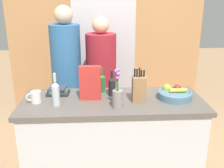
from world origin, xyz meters
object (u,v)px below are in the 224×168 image
object	(u,v)px
bottle_wine	(102,82)
person_at_sink	(67,74)
book_stack	(58,91)
flower_vase	(118,96)
person_in_blue	(101,79)
refrigerator	(104,60)
coffee_mug	(36,97)
bottle_oil	(112,86)
cereal_box	(90,83)
bottle_vinegar	(56,93)
knife_block	(139,89)
fruit_bowl	(174,94)

from	to	relation	value
bottle_wine	person_at_sink	size ratio (longest dim) A/B	0.14
book_stack	bottle_wine	distance (m)	0.41
flower_vase	person_in_blue	xyz separation A→B (m)	(-0.12, 0.91, -0.14)
refrigerator	coffee_mug	world-z (taller)	refrigerator
person_in_blue	coffee_mug	bearing A→B (deg)	-153.57
bottle_oil	bottle_wine	size ratio (longest dim) A/B	1.01
coffee_mug	person_in_blue	bearing A→B (deg)	52.96
cereal_box	bottle_vinegar	distance (m)	0.31
flower_vase	book_stack	xyz separation A→B (m)	(-0.53, 0.34, -0.08)
flower_vase	coffee_mug	distance (m)	0.71
cereal_box	bottle_vinegar	xyz separation A→B (m)	(-0.28, -0.12, -0.04)
person_at_sink	bottle_oil	bearing A→B (deg)	-44.89
cereal_box	person_at_sink	bearing A→B (deg)	112.30
book_stack	person_in_blue	size ratio (longest dim) A/B	0.13
bottle_vinegar	knife_block	bearing A→B (deg)	4.62
bottle_wine	person_at_sink	world-z (taller)	person_at_sink
refrigerator	cereal_box	bearing A→B (deg)	-96.38
knife_block	coffee_mug	size ratio (longest dim) A/B	2.36
coffee_mug	bottle_vinegar	size ratio (longest dim) A/B	0.45
bottle_wine	person_in_blue	distance (m)	0.54
bottle_vinegar	cereal_box	bearing A→B (deg)	23.29
person_in_blue	knife_block	bearing A→B (deg)	-94.65
flower_vase	book_stack	distance (m)	0.63
knife_block	cereal_box	bearing A→B (deg)	171.15
refrigerator	person_in_blue	world-z (taller)	refrigerator
fruit_bowl	knife_block	world-z (taller)	knife_block
bottle_oil	person_at_sink	distance (m)	0.77
bottle_oil	book_stack	bearing A→B (deg)	172.48
refrigerator	coffee_mug	distance (m)	1.52
coffee_mug	person_at_sink	world-z (taller)	person_at_sink
cereal_box	book_stack	size ratio (longest dim) A/B	1.45
book_stack	person_at_sink	bearing A→B (deg)	87.53
flower_vase	bottle_oil	distance (m)	0.28
cereal_box	knife_block	bearing A→B (deg)	-8.85
refrigerator	bottle_vinegar	world-z (taller)	refrigerator
bottle_oil	bottle_wine	xyz separation A→B (m)	(-0.09, 0.11, -0.00)
cereal_box	refrigerator	bearing A→B (deg)	83.62
refrigerator	cereal_box	world-z (taller)	refrigerator
coffee_mug	person_at_sink	bearing A→B (deg)	75.89
fruit_bowl	knife_block	size ratio (longest dim) A/B	1.01
book_stack	person_in_blue	world-z (taller)	person_in_blue
cereal_box	bottle_oil	bearing A→B (deg)	21.20
knife_block	bottle_vinegar	xyz separation A→B (m)	(-0.70, -0.06, -0.00)
bottle_oil	person_in_blue	distance (m)	0.65
fruit_bowl	person_at_sink	bearing A→B (deg)	145.84
fruit_bowl	cereal_box	bearing A→B (deg)	178.99
refrigerator	bottle_wine	distance (m)	1.16
refrigerator	bottle_wine	xyz separation A→B (m)	(-0.05, -1.16, 0.06)
fruit_bowl	bottle_oil	distance (m)	0.56
flower_vase	book_stack	bearing A→B (deg)	146.99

